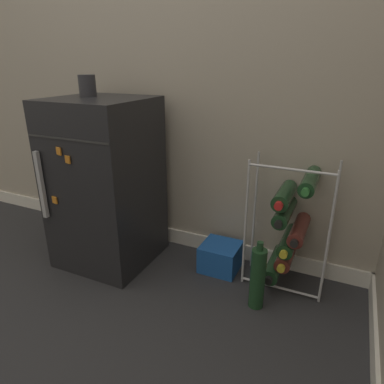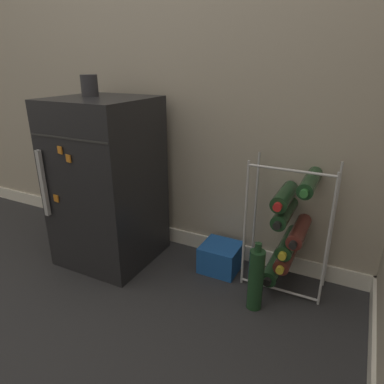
{
  "view_description": "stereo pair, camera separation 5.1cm",
  "coord_description": "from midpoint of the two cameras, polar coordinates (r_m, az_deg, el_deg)",
  "views": [
    {
      "loc": [
        0.71,
        -1.06,
        1.07
      ],
      "look_at": [
        0.02,
        0.4,
        0.45
      ],
      "focal_mm": 32.0,
      "sensor_mm": 36.0,
      "label": 1
    },
    {
      "loc": [
        0.75,
        -1.04,
        1.07
      ],
      "look_at": [
        0.02,
        0.4,
        0.45
      ],
      "focal_mm": 32.0,
      "sensor_mm": 36.0,
      "label": 2
    }
  ],
  "objects": [
    {
      "name": "fridge_top_cup",
      "position": [
        1.88,
        -17.83,
        16.49
      ],
      "size": [
        0.08,
        0.08,
        0.11
      ],
      "color": "#28282D",
      "rests_on": "mini_fridge"
    },
    {
      "name": "wall_back",
      "position": [
        1.86,
        2.15,
        26.23
      ],
      "size": [
        6.83,
        0.07,
        2.5
      ],
      "color": "#9E9384",
      "rests_on": "ground_plane"
    },
    {
      "name": "soda_box",
      "position": [
        1.9,
        3.99,
        -10.7
      ],
      "size": [
        0.2,
        0.19,
        0.15
      ],
      "color": "#194C9E",
      "rests_on": "ground_plane"
    },
    {
      "name": "wine_rack",
      "position": [
        1.72,
        15.04,
        -5.74
      ],
      "size": [
        0.39,
        0.33,
        0.65
      ],
      "color": "#B2B2B7",
      "rests_on": "ground_plane"
    },
    {
      "name": "loose_bottle_floor",
      "position": [
        1.62,
        9.96,
        -13.92
      ],
      "size": [
        0.07,
        0.07,
        0.34
      ],
      "color": "#19381E",
      "rests_on": "ground_plane"
    },
    {
      "name": "mini_fridge",
      "position": [
        1.91,
        -14.9,
        1.37
      ],
      "size": [
        0.48,
        0.51,
        0.9
      ],
      "color": "black",
      "rests_on": "ground_plane"
    },
    {
      "name": "ground_plane",
      "position": [
        1.67,
        -7.77,
        -19.11
      ],
      "size": [
        14.0,
        14.0,
        0.0
      ],
      "primitive_type": "plane",
      "color": "#28282B"
    }
  ]
}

